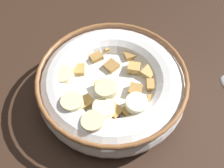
% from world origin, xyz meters
% --- Properties ---
extents(ground_plane, '(1.29, 1.29, 0.02)m').
position_xyz_m(ground_plane, '(0.00, 0.00, -0.01)').
color(ground_plane, '#332116').
extents(cereal_bowl, '(0.20, 0.20, 0.05)m').
position_xyz_m(cereal_bowl, '(-0.00, 0.00, 0.03)').
color(cereal_bowl, white).
rests_on(cereal_bowl, ground_plane).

